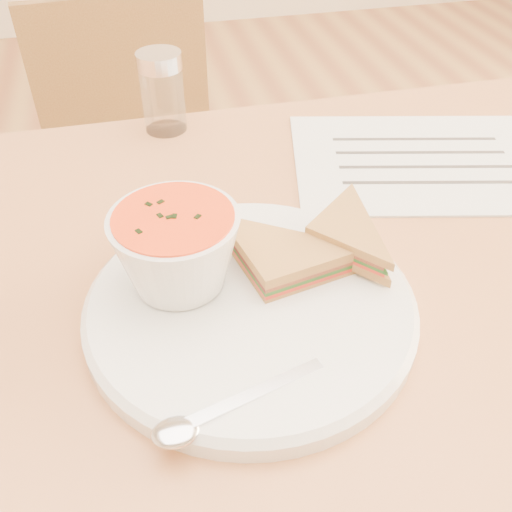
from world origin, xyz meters
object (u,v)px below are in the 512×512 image
object	(u,v)px
chair_far	(151,215)
condiment_shaker	(163,92)
plate	(251,307)
soup_bowl	(177,253)
dining_table	(293,456)

from	to	relation	value
chair_far	condiment_shaker	xyz separation A→B (m)	(0.03, -0.28, 0.40)
plate	soup_bowl	world-z (taller)	soup_bowl
condiment_shaker	plate	bearing A→B (deg)	-85.09
chair_far	soup_bowl	bearing A→B (deg)	85.44
plate	condiment_shaker	xyz separation A→B (m)	(-0.03, 0.37, 0.05)
dining_table	chair_far	world-z (taller)	chair_far
dining_table	soup_bowl	distance (m)	0.45
chair_far	plate	size ratio (longest dim) A/B	2.71
dining_table	condiment_shaker	distance (m)	0.54
soup_bowl	condiment_shaker	bearing A→B (deg)	85.60
dining_table	plate	xyz separation A→B (m)	(-0.07, -0.06, 0.38)
condiment_shaker	chair_far	bearing A→B (deg)	96.97
soup_bowl	condiment_shaker	xyz separation A→B (m)	(0.03, 0.34, -0.00)
chair_far	condiment_shaker	size ratio (longest dim) A/B	7.60
chair_far	plate	xyz separation A→B (m)	(0.07, -0.65, 0.35)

